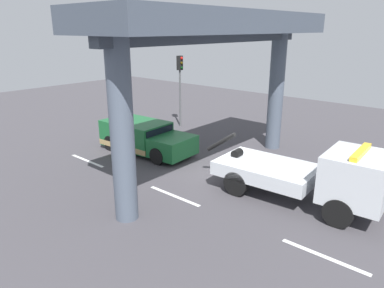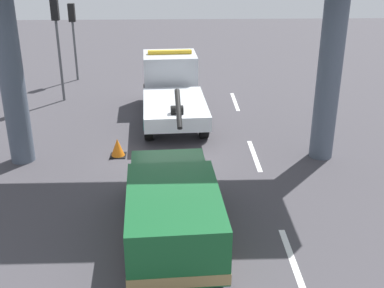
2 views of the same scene
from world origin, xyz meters
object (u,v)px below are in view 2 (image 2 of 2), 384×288
at_px(tow_truck_white, 172,87).
at_px(traffic_light_mid, 73,25).
at_px(towed_van_green, 173,211).
at_px(traffic_cone_orange, 118,148).
at_px(traffic_light_far, 57,28).

bearing_deg(tow_truck_white, traffic_light_mid, 41.94).
bearing_deg(towed_van_green, traffic_cone_orange, 20.90).
bearing_deg(traffic_light_far, traffic_light_mid, 0.00).
height_order(tow_truck_white, traffic_light_far, traffic_light_far).
bearing_deg(tow_truck_white, traffic_cone_orange, 156.24).
xyz_separation_m(traffic_light_mid, traffic_cone_orange, (-9.89, -3.17, -2.57)).
relative_size(traffic_light_far, traffic_light_mid, 1.16).
height_order(towed_van_green, traffic_cone_orange, towed_van_green).
xyz_separation_m(tow_truck_white, traffic_light_far, (2.12, 5.05, 2.12)).
xyz_separation_m(towed_van_green, traffic_light_far, (11.45, 5.10, 2.54)).
distance_m(traffic_light_mid, traffic_cone_orange, 10.70).
bearing_deg(towed_van_green, tow_truck_white, 0.32).
height_order(tow_truck_white, traffic_cone_orange, tow_truck_white).
bearing_deg(traffic_light_far, towed_van_green, -155.99).
bearing_deg(towed_van_green, traffic_light_mid, 18.84).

